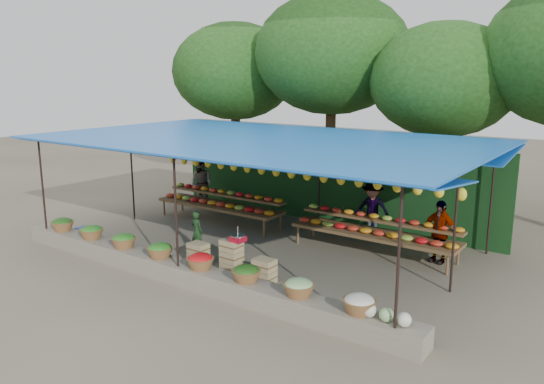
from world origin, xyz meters
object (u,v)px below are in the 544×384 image
Objects in this scene: vendor_seated at (197,232)px; blue_crate_front at (62,235)px; crate_counter at (231,259)px; weighing_scale at (238,238)px; blue_crate_back at (85,233)px.

vendor_seated is 1.91× the size of blue_crate_front.
crate_counter is 0.58m from weighing_scale.
weighing_scale is at bearing 5.38° from blue_crate_back.
crate_counter is at bearing -4.31° from blue_crate_front.
vendor_seated is 3.45m from blue_crate_back.
vendor_seated is at bearing 158.55° from crate_counter.
vendor_seated is 3.81m from blue_crate_front.
vendor_seated reaches higher than blue_crate_front.
crate_counter is 4.29× the size of blue_crate_front.
weighing_scale reaches higher than crate_counter.
vendor_seated is (-1.81, 0.63, -0.33)m from weighing_scale.
blue_crate_back is at bearing -177.02° from weighing_scale.
blue_crate_front is 1.20× the size of blue_crate_back.
crate_counter is 2.24× the size of vendor_seated.
crate_counter is 4.91m from blue_crate_back.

